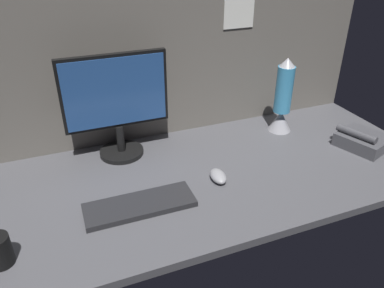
# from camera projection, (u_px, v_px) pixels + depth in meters

# --- Properties ---
(ground_plane) EXTENTS (1.80, 0.80, 0.03)m
(ground_plane) POSITION_uv_depth(u_px,v_px,m) (207.00, 173.00, 1.47)
(ground_plane) COLOR #515156
(cubicle_wall_back) EXTENTS (1.80, 0.06, 0.65)m
(cubicle_wall_back) POSITION_uv_depth(u_px,v_px,m) (174.00, 61.00, 1.61)
(cubicle_wall_back) COLOR slate
(cubicle_wall_back) RESTS_ON ground_plane
(monitor) EXTENTS (0.41, 0.18, 0.42)m
(monitor) POSITION_uv_depth(u_px,v_px,m) (116.00, 102.00, 1.46)
(monitor) COLOR black
(monitor) RESTS_ON ground_plane
(keyboard) EXTENTS (0.37, 0.13, 0.02)m
(keyboard) POSITION_uv_depth(u_px,v_px,m) (140.00, 205.00, 1.26)
(keyboard) COLOR #262628
(keyboard) RESTS_ON ground_plane
(mouse) EXTENTS (0.06, 0.10, 0.03)m
(mouse) POSITION_uv_depth(u_px,v_px,m) (218.00, 176.00, 1.40)
(mouse) COLOR #99999E
(mouse) RESTS_ON ground_plane
(lava_lamp) EXTENTS (0.10, 0.10, 0.34)m
(lava_lamp) POSITION_uv_depth(u_px,v_px,m) (283.00, 101.00, 1.69)
(lava_lamp) COLOR #A5A5AD
(lava_lamp) RESTS_ON ground_plane
(desk_phone) EXTENTS (0.22, 0.24, 0.09)m
(desk_phone) POSITION_uv_depth(u_px,v_px,m) (362.00, 140.00, 1.61)
(desk_phone) COLOR #4C4C51
(desk_phone) RESTS_ON ground_plane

